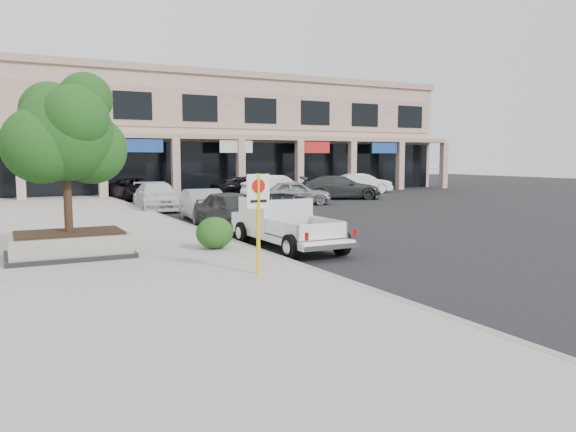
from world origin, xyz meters
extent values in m
plane|color=black|center=(0.00, 0.00, 0.00)|extent=(120.00, 120.00, 0.00)
cube|color=gray|center=(-5.50, 6.00, 0.07)|extent=(8.00, 52.00, 0.15)
cube|color=gray|center=(-1.55, 6.00, 0.07)|extent=(0.20, 52.00, 0.15)
cube|color=tan|center=(8.00, 34.00, 4.50)|extent=(40.00, 10.00, 9.00)
cube|color=gray|center=(8.00, 34.00, 9.25)|extent=(40.40, 10.40, 0.50)
cube|color=gray|center=(8.00, 27.90, 4.30)|extent=(40.00, 2.20, 0.35)
cube|color=tan|center=(28.00, 27.05, 2.10)|extent=(0.55, 0.55, 4.20)
cube|color=black|center=(8.00, 28.95, 2.00)|extent=(39.20, 0.08, 3.90)
cube|color=black|center=(-6.59, 3.82, 0.21)|extent=(3.20, 2.20, 0.12)
cube|color=gray|center=(-6.59, 3.82, 0.52)|extent=(3.00, 2.00, 0.50)
cube|color=black|center=(-6.59, 3.82, 0.80)|extent=(2.70, 1.70, 0.06)
cylinder|color=black|center=(-6.59, 3.82, 1.93)|extent=(0.22, 0.22, 2.20)
sphere|color=#123D10|center=(-6.59, 3.82, 3.43)|extent=(2.50, 2.50, 2.50)
sphere|color=#123D10|center=(-5.89, 4.12, 3.03)|extent=(1.90, 1.90, 1.90)
sphere|color=#123D10|center=(-6.89, 4.32, 4.03)|extent=(1.60, 1.60, 1.60)
cylinder|color=yellow|center=(-2.98, -0.58, 1.30)|extent=(0.09, 0.09, 2.30)
cube|color=white|center=(-2.98, -0.58, 2.05)|extent=(0.55, 0.03, 0.78)
cylinder|color=red|center=(-2.98, -0.61, 2.17)|extent=(0.32, 0.02, 0.32)
ellipsoid|color=#164012|center=(-2.67, 3.24, 0.62)|extent=(1.10, 0.99, 0.93)
imported|color=#2C2F31|center=(-0.22, 7.79, 0.77)|extent=(2.26, 4.69, 1.55)
imported|color=#94979C|center=(-0.20, 11.43, 0.70)|extent=(1.86, 4.38, 1.41)
imported|color=silver|center=(-0.73, 17.62, 0.74)|extent=(2.41, 5.21, 1.47)
imported|color=black|center=(-0.23, 25.49, 0.71)|extent=(2.94, 5.37, 1.43)
imported|color=#96989E|center=(7.49, 17.28, 0.71)|extent=(4.51, 3.07, 1.43)
imported|color=white|center=(8.27, 21.77, 0.81)|extent=(5.20, 3.57, 1.62)
imported|color=#2E3133|center=(12.31, 19.89, 0.79)|extent=(5.87, 4.18, 1.58)
imported|color=black|center=(7.13, 23.05, 0.76)|extent=(5.55, 2.76, 1.51)
imported|color=gray|center=(7.36, 24.48, 0.77)|extent=(4.51, 1.82, 1.53)
imported|color=silver|center=(17.16, 24.41, 0.77)|extent=(4.91, 2.46, 1.55)
camera|label=1|loc=(-8.18, -12.17, 2.82)|focal=35.00mm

